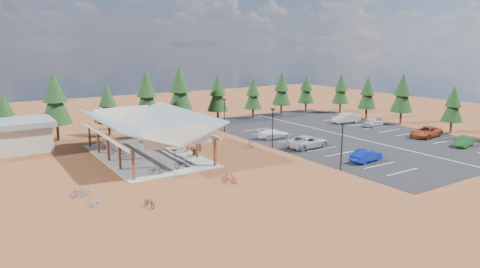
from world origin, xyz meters
TOP-DOWN VIEW (x-y plane):
  - ground at (0.00, 0.00)m, footprint 140.00×140.00m
  - asphalt_lot at (18.50, 3.00)m, footprint 27.00×44.00m
  - concrete_pad at (-10.00, 7.00)m, footprint 10.60×18.60m
  - bike_pavilion at (-10.00, 7.00)m, footprint 11.65×19.40m
  - outbuilding at (-24.00, 18.00)m, footprint 11.00×7.00m
  - lamp_post_0 at (5.00, -10.00)m, footprint 0.50×0.25m
  - lamp_post_1 at (5.00, 2.00)m, footprint 0.50×0.25m
  - lamp_post_2 at (5.00, 14.00)m, footprint 0.50×0.25m
  - trash_bin_0 at (-5.23, 3.75)m, footprint 0.60×0.60m
  - trash_bin_1 at (-3.62, 5.79)m, footprint 0.60×0.60m
  - pine_0 at (-23.44, 22.83)m, footprint 3.00×3.00m
  - pine_1 at (-17.33, 21.79)m, footprint 4.13×4.13m
  - pine_2 at (-10.39, 21.21)m, footprint 3.32×3.32m
  - pine_3 at (-3.92, 22.52)m, footprint 3.96×3.96m
  - pine_4 at (1.87, 22.83)m, footprint 4.21×4.21m
  - pine_5 at (8.36, 21.83)m, footprint 3.58×3.58m
  - pine_6 at (15.77, 21.97)m, footprint 3.16×3.16m
  - pine_7 at (22.39, 22.17)m, footprint 3.52×3.52m
  - pine_8 at (28.89, 22.60)m, footprint 3.24×3.24m
  - pine_10 at (33.50, -4.93)m, footprint 3.07×3.07m
  - pine_11 at (33.51, 3.98)m, footprint 3.65×3.65m
  - pine_12 at (32.61, 10.55)m, footprint 3.30×3.30m
  - pine_13 at (33.85, 18.18)m, footprint 3.27×3.27m
  - bike_0 at (-12.01, -0.80)m, footprint 1.65×0.98m
  - bike_1 at (-12.64, 6.23)m, footprint 1.78×0.57m
  - bike_2 at (-12.97, 9.27)m, footprint 1.89×0.68m
  - bike_3 at (-13.27, 11.92)m, footprint 1.78×0.94m
  - bike_4 at (-8.80, -0.27)m, footprint 1.95×0.75m
  - bike_5 at (-6.72, 5.75)m, footprint 1.68×0.77m
  - bike_6 at (-6.82, 10.49)m, footprint 1.72×0.84m
  - bike_7 at (-7.42, 13.92)m, footprint 1.60×0.47m
  - bike_8 at (-15.91, -8.96)m, footprint 0.77×1.60m
  - bike_9 at (-19.35, -6.13)m, footprint 1.48×1.43m
  - bike_10 at (-20.12, -3.25)m, footprint 1.69×0.80m
  - bike_11 at (-7.18, -7.20)m, footprint 1.17×1.83m
  - bike_14 at (3.00, 4.06)m, footprint 1.18×2.02m
  - bike_16 at (-4.86, 5.91)m, footprint 1.79×1.00m
  - car_1 at (9.89, -9.18)m, footprint 4.44×1.93m
  - car_2 at (8.79, -0.55)m, footprint 6.04×3.05m
  - car_3 at (8.52, 6.28)m, footprint 4.86×2.66m
  - car_5 at (26.54, -11.06)m, footprint 4.33×2.24m
  - car_6 at (27.40, -4.86)m, footprint 5.76×3.12m
  - car_8 at (27.72, 4.79)m, footprint 4.52×2.36m
  - car_9 at (26.30, 9.41)m, footprint 5.20×2.18m

SIDE VIEW (x-z plane):
  - ground at x=0.00m, z-range 0.00..0.00m
  - asphalt_lot at x=18.50m, z-range 0.00..0.04m
  - concrete_pad at x=-10.00m, z-range 0.00..0.10m
  - bike_8 at x=-15.91m, z-range 0.00..0.81m
  - bike_10 at x=-20.12m, z-range 0.00..0.85m
  - bike_16 at x=-4.86m, z-range 0.00..0.89m
  - trash_bin_0 at x=-5.23m, z-range 0.00..0.90m
  - trash_bin_1 at x=-3.62m, z-range 0.00..0.90m
  - bike_9 at x=-19.35m, z-range 0.00..0.97m
  - bike_14 at x=3.00m, z-range 0.00..1.01m
  - bike_0 at x=-12.01m, z-range 0.10..0.92m
  - bike_6 at x=-6.82m, z-range 0.10..0.96m
  - bike_11 at x=-7.18m, z-range 0.00..1.07m
  - bike_7 at x=-7.42m, z-range 0.10..1.06m
  - bike_5 at x=-6.72m, z-range 0.10..1.07m
  - bike_2 at x=-12.97m, z-range 0.10..1.09m
  - bike_4 at x=-8.80m, z-range 0.10..1.11m
  - bike_3 at x=-13.27m, z-range 0.10..1.13m
  - bike_1 at x=-12.64m, z-range 0.10..1.16m
  - car_3 at x=8.52m, z-range 0.04..1.38m
  - car_5 at x=26.54m, z-range 0.04..1.40m
  - car_1 at x=9.89m, z-range 0.04..1.46m
  - car_8 at x=27.72m, z-range 0.04..1.51m
  - car_6 at x=27.40m, z-range 0.04..1.57m
  - car_2 at x=8.79m, z-range 0.04..1.68m
  - car_9 at x=26.30m, z-range 0.04..1.71m
  - outbuilding at x=-24.00m, z-range 0.08..3.98m
  - lamp_post_0 at x=5.00m, z-range 0.41..5.55m
  - lamp_post_1 at x=5.00m, z-range 0.41..5.55m
  - lamp_post_2 at x=5.00m, z-range 0.41..5.55m
  - bike_pavilion at x=-10.00m, z-range 1.34..6.31m
  - pine_0 at x=-23.44m, z-range 0.77..7.76m
  - pine_10 at x=33.50m, z-range 0.79..7.94m
  - pine_6 at x=15.77m, z-range 0.81..8.17m
  - pine_8 at x=28.89m, z-range 0.83..8.37m
  - pine_13 at x=33.85m, z-range 0.84..8.45m
  - pine_12 at x=32.61m, z-range 0.85..8.52m
  - pine_2 at x=-10.39m, z-range 0.85..8.58m
  - pine_7 at x=22.39m, z-range 0.91..9.12m
  - pine_5 at x=8.36m, z-range 0.92..9.27m
  - pine_11 at x=33.51m, z-range 0.94..9.44m
  - pine_3 at x=-3.92m, z-range 1.02..10.25m
  - pine_1 at x=-17.33m, z-range 1.07..10.68m
  - pine_4 at x=1.87m, z-range 1.09..10.90m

